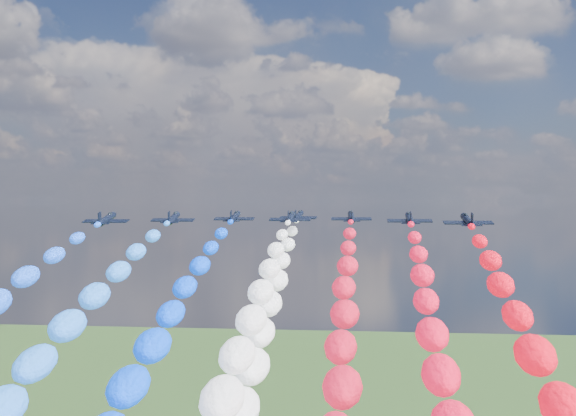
# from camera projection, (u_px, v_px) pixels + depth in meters

# --- Properties ---
(jet_0) EXTENTS (8.64, 11.62, 4.45)m
(jet_0) POSITION_uv_depth(u_px,v_px,m) (107.00, 219.00, 134.01)
(jet_0) COLOR black
(jet_1) EXTENTS (8.94, 11.83, 4.45)m
(jet_1) POSITION_uv_depth(u_px,v_px,m) (173.00, 218.00, 141.38)
(jet_1) COLOR black
(trail_1) EXTENTS (5.90, 124.06, 42.14)m
(trail_1) POSITION_uv_depth(u_px,v_px,m) (17.00, 408.00, 78.23)
(trail_1) COLOR #2675F8
(jet_2) EXTENTS (8.28, 11.35, 4.45)m
(jet_2) POSITION_uv_depth(u_px,v_px,m) (235.00, 217.00, 151.28)
(jet_2) COLOR black
(trail_2) EXTENTS (5.90, 124.06, 42.14)m
(trail_2) POSITION_uv_depth(u_px,v_px,m) (140.00, 385.00, 88.13)
(trail_2) COLOR #043EFB
(jet_3) EXTENTS (8.33, 11.39, 4.45)m
(jet_3) POSITION_uv_depth(u_px,v_px,m) (290.00, 218.00, 145.91)
(jet_3) COLOR black
(trail_3) EXTENTS (5.90, 124.06, 42.14)m
(trail_3) POSITION_uv_depth(u_px,v_px,m) (232.00, 397.00, 82.76)
(trail_3) COLOR white
(jet_4) EXTENTS (8.97, 11.85, 4.45)m
(jet_4) POSITION_uv_depth(u_px,v_px,m) (298.00, 216.00, 161.28)
(jet_4) COLOR black
(trail_4) EXTENTS (5.90, 124.06, 42.14)m
(trail_4) POSITION_uv_depth(u_px,v_px,m) (255.00, 366.00, 98.13)
(trail_4) COLOR white
(jet_5) EXTENTS (8.89, 11.79, 4.45)m
(jet_5) POSITION_uv_depth(u_px,v_px,m) (351.00, 217.00, 150.78)
(jet_5) COLOR black
(trail_5) EXTENTS (5.90, 124.06, 42.14)m
(trail_5) POSITION_uv_depth(u_px,v_px,m) (340.00, 386.00, 87.63)
(trail_5) COLOR red
(jet_6) EXTENTS (8.29, 11.36, 4.45)m
(jet_6) POSITION_uv_depth(u_px,v_px,m) (410.00, 219.00, 135.89)
(jet_6) COLOR black
(jet_7) EXTENTS (8.77, 11.71, 4.45)m
(jet_7) POSITION_uv_depth(u_px,v_px,m) (468.00, 221.00, 123.99)
(jet_7) COLOR black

